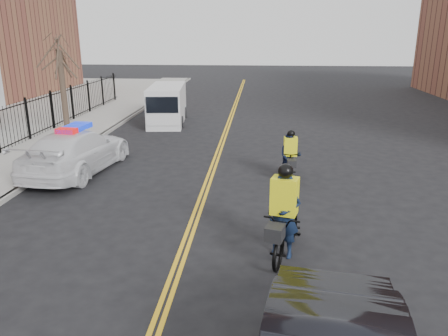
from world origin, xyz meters
name	(u,v)px	position (x,y,z in m)	size (l,w,h in m)	color
ground	(190,232)	(0.00, 0.00, 0.00)	(120.00, 120.00, 0.00)	black
center_line_left	(217,151)	(-0.08, 8.00, 0.01)	(0.10, 60.00, 0.01)	yellow
center_line_right	(221,151)	(0.08, 8.00, 0.01)	(0.10, 60.00, 0.01)	yellow
sidewalk	(52,146)	(-7.50, 8.00, 0.07)	(3.00, 60.00, 0.15)	gray
curb	(84,147)	(-6.00, 8.00, 0.07)	(0.20, 60.00, 0.15)	gray
iron_fence	(16,125)	(-9.00, 8.00, 1.00)	(0.12, 28.00, 2.00)	black
street_tree	(60,64)	(-7.60, 10.00, 3.53)	(3.20, 3.20, 4.80)	#3A2C22
police_cruiser	(77,151)	(-4.90, 4.71, 0.80)	(2.76, 5.65, 1.74)	white
cargo_van	(167,105)	(-3.48, 13.99, 1.02)	(2.31, 5.14, 2.08)	silver
cyclist_near	(283,225)	(2.31, -1.03, 0.77)	(1.38, 2.38, 2.21)	black
cyclist_far	(290,159)	(2.82, 4.65, 0.69)	(0.79, 1.73, 1.74)	black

